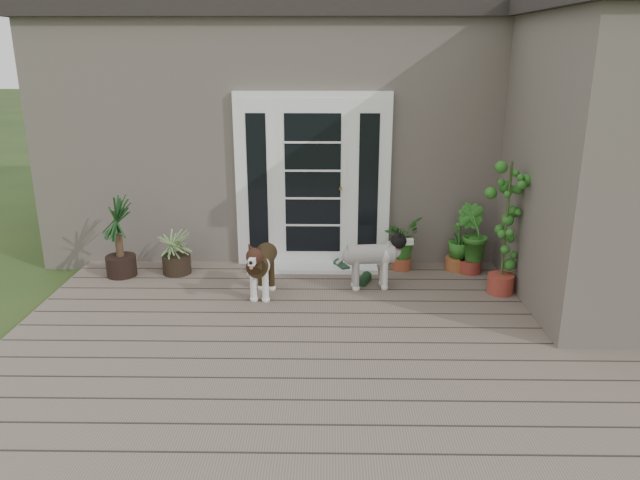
{
  "coord_description": "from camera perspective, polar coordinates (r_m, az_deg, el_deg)",
  "views": [
    {
      "loc": [
        -0.01,
        -4.75,
        2.74
      ],
      "look_at": [
        -0.1,
        1.75,
        0.7
      ],
      "focal_mm": 34.16,
      "sensor_mm": 36.0,
      "label": 1
    }
  ],
  "objects": [
    {
      "name": "brindle_dog",
      "position": [
        6.72,
        -5.41,
        -2.79
      ],
      "size": [
        0.4,
        0.77,
        0.62
      ],
      "primitive_type": null,
      "rotation": [
        0.0,
        0.0,
        3.03
      ],
      "color": "#342513",
      "rests_on": "deck"
    },
    {
      "name": "roof_main",
      "position": [
        9.41,
        0.92,
        20.24
      ],
      "size": [
        7.6,
        4.2,
        0.2
      ],
      "primitive_type": "cube",
      "color": "#2D2826",
      "rests_on": "house_main"
    },
    {
      "name": "herb_c",
      "position": [
        7.7,
        12.82,
        -0.93
      ],
      "size": [
        0.41,
        0.41,
        0.5
      ],
      "primitive_type": "imported",
      "rotation": [
        0.0,
        0.0,
        4.37
      ],
      "color": "#215C1A",
      "rests_on": "deck"
    },
    {
      "name": "house_main",
      "position": [
        9.47,
        0.87,
        10.22
      ],
      "size": [
        7.4,
        4.0,
        3.1
      ],
      "primitive_type": "cube",
      "color": "#665E54",
      "rests_on": "ground"
    },
    {
      "name": "clog_left",
      "position": [
        7.57,
        2.03,
        -2.45
      ],
      "size": [
        0.26,
        0.35,
        0.1
      ],
      "primitive_type": null,
      "rotation": [
        0.0,
        0.0,
        0.42
      ],
      "color": "#14341E",
      "rests_on": "deck"
    },
    {
      "name": "clog_right",
      "position": [
        7.17,
        4.18,
        -3.66
      ],
      "size": [
        0.24,
        0.33,
        0.09
      ],
      "primitive_type": null,
      "rotation": [
        0.0,
        0.0,
        -0.37
      ],
      "color": "#14331A",
      "rests_on": "deck"
    },
    {
      "name": "door_unit",
      "position": [
        7.51,
        -0.67,
        5.56
      ],
      "size": [
        1.9,
        0.14,
        2.15
      ],
      "primitive_type": "cube",
      "color": "white",
      "rests_on": "deck"
    },
    {
      "name": "sapling",
      "position": [
        6.92,
        17.02,
        1.19
      ],
      "size": [
        0.47,
        0.47,
        1.55
      ],
      "primitive_type": null,
      "rotation": [
        0.0,
        0.0,
        -0.04
      ],
      "color": "#1D5016",
      "rests_on": "deck"
    },
    {
      "name": "yucca",
      "position": [
        7.62,
        -18.37,
        0.29
      ],
      "size": [
        0.83,
        0.83,
        0.98
      ],
      "primitive_type": null,
      "rotation": [
        0.0,
        0.0,
        -0.26
      ],
      "color": "black",
      "rests_on": "deck"
    },
    {
      "name": "spider_plant",
      "position": [
        7.57,
        -13.37,
        -0.87
      ],
      "size": [
        0.58,
        0.58,
        0.61
      ],
      "primitive_type": null,
      "rotation": [
        0.0,
        0.0,
        0.02
      ],
      "color": "#8B9E61",
      "rests_on": "deck"
    },
    {
      "name": "door_step",
      "position": [
        7.61,
        -0.68,
        -2.52
      ],
      "size": [
        1.6,
        0.4,
        0.05
      ],
      "primitive_type": "cube",
      "color": "white",
      "rests_on": "deck"
    },
    {
      "name": "deck",
      "position": [
        5.8,
        0.81,
        -10.08
      ],
      "size": [
        6.2,
        4.6,
        0.12
      ],
      "primitive_type": "cube",
      "color": "#6B5B4C",
      "rests_on": "ground"
    },
    {
      "name": "house_wing",
      "position": [
        6.99,
        25.52,
        5.93
      ],
      "size": [
        1.6,
        2.4,
        3.1
      ],
      "primitive_type": "cube",
      "color": "#665E54",
      "rests_on": "ground"
    },
    {
      "name": "herb_a",
      "position": [
        7.57,
        7.67,
        -0.63
      ],
      "size": [
        0.64,
        0.64,
        0.59
      ],
      "primitive_type": "imported",
      "rotation": [
        0.0,
        0.0,
        0.97
      ],
      "color": "#165017",
      "rests_on": "deck"
    },
    {
      "name": "herb_b",
      "position": [
        7.62,
        13.99,
        -0.72
      ],
      "size": [
        0.59,
        0.59,
        0.63
      ],
      "primitive_type": "imported",
      "rotation": [
        0.0,
        0.0,
        2.5
      ],
      "color": "#1C631F",
      "rests_on": "deck"
    },
    {
      "name": "white_dog",
      "position": [
        6.93,
        4.75,
        -2.19
      ],
      "size": [
        0.75,
        0.39,
        0.6
      ],
      "primitive_type": null,
      "rotation": [
        0.0,
        0.0,
        -1.45
      ],
      "color": "beige",
      "rests_on": "deck"
    }
  ]
}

